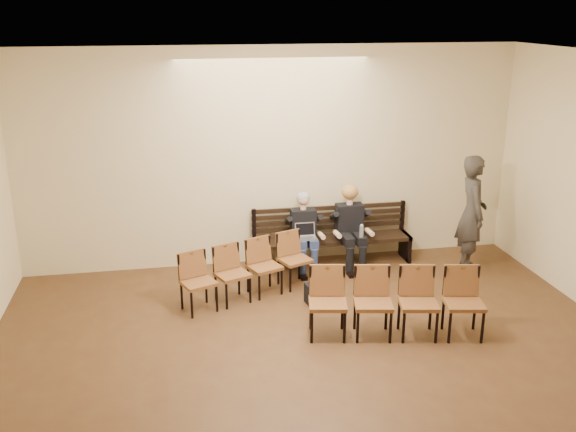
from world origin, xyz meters
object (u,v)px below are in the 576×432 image
Objects in this scene: seated_man at (304,234)px; bag at (320,294)px; laptop at (307,239)px; chair_row_front at (249,271)px; seated_woman at (351,229)px; water_bottle at (361,239)px; bench at (332,251)px; chair_row_back at (396,304)px; passerby at (473,205)px.

bag is (-0.04, -1.30, -0.45)m from seated_man.
laptop is 0.16× the size of chair_row_front.
seated_woman is 5.71× the size of water_bottle.
seated_woman is (0.76, 0.00, 0.03)m from seated_man.
chair_row_back is at bearing -85.99° from bench.
seated_man is 0.18m from laptop.
seated_woman is 0.58× the size of passerby.
chair_row_front reaches higher than bag.
chair_row_back is at bearing -63.12° from chair_row_front.
chair_row_front reaches higher than water_bottle.
chair_row_front is (-0.97, 0.38, 0.27)m from bag.
seated_woman is at bearing 58.26° from bag.
water_bottle is 2.13m from chair_row_back.
passerby is at bearing 17.25° from bag.
bag is 2.92m from passerby.
water_bottle reaches higher than bench.
passerby is at bearing -10.45° from seated_man.
chair_row_front is (-1.01, -0.92, -0.18)m from seated_man.
bench is 8.19× the size of laptop.
seated_man is 0.54× the size of chair_row_back.
bench is at bearing 131.09° from water_bottle.
seated_woman is 0.62× the size of chair_row_front.
seated_man is 0.90m from water_bottle.
seated_man is 2.97× the size of bag.
bag is (-0.54, -1.42, -0.08)m from bench.
seated_woman is at bearing 0.00° from seated_man.
passerby is at bearing -17.11° from laptop.
water_bottle is at bearing 48.38° from bag.
bench is 1.52m from bag.
seated_man is at bearing 20.53° from chair_row_front.
chair_row_front is at bearing 149.17° from chair_row_back.
laptop is at bearing 87.97° from bag.
seated_man reaches higher than water_bottle.
seated_woman is (0.27, -0.12, 0.40)m from bench.
bench is at bearing 155.91° from seated_woman.
chair_row_back is at bearing -57.28° from bag.
bench is 0.49m from seated_woman.
bench is at bearing 84.80° from passerby.
passerby is 3.70m from chair_row_front.
laptop is (-0.50, -0.30, 0.34)m from bench.
seated_woman is at bearing 86.06° from passerby.
bench reaches higher than bag.
chair_row_front is at bearing -152.73° from seated_woman.
bag is 0.19× the size of passerby.
passerby is at bearing -6.13° from water_bottle.
chair_row_back is (-1.93, -1.93, -0.62)m from passerby.
passerby is 0.98× the size of chair_row_back.
seated_woman is 1.60m from bag.
passerby is 2.80m from chair_row_back.
passerby reaches higher than chair_row_front.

